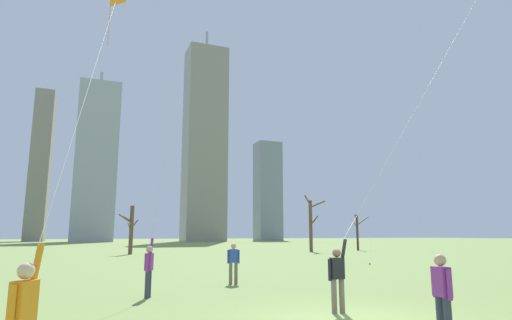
# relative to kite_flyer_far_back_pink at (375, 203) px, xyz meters

# --- Properties ---
(ground_plane) EXTENTS (400.00, 400.00, 0.00)m
(ground_plane) POSITION_rel_kite_flyer_far_back_pink_xyz_m (-1.65, -0.94, -2.88)
(ground_plane) COLOR #7A934C
(kite_flyer_far_back_pink) EXTENTS (11.67, 2.71, 15.23)m
(kite_flyer_far_back_pink) POSITION_rel_kite_flyer_far_back_pink_xyz_m (0.00, 0.00, 0.00)
(kite_flyer_far_back_pink) COLOR #726656
(kite_flyer_far_back_pink) RESTS_ON ground
(kite_flyer_midfield_left_white) EXTENTS (4.06, 11.05, 19.81)m
(kite_flyer_midfield_left_white) POSITION_rel_kite_flyer_far_back_pink_xyz_m (-4.91, 6.62, 2.36)
(kite_flyer_midfield_left_white) COLOR #33384C
(kite_flyer_midfield_left_white) RESTS_ON ground
(kite_flyer_foreground_right_orange) EXTENTS (1.79, 9.81, 11.54)m
(kite_flyer_foreground_right_orange) POSITION_rel_kite_flyer_far_back_pink_xyz_m (-8.13, -1.90, -0.10)
(kite_flyer_foreground_right_orange) COLOR black
(kite_flyer_foreground_right_orange) RESTS_ON ground
(bystander_strolling_midfield) EXTENTS (0.25, 0.51, 1.62)m
(bystander_strolling_midfield) POSITION_rel_kite_flyer_far_back_pink_xyz_m (-1.45, -3.76, -1.98)
(bystander_strolling_midfield) COLOR #33384C
(bystander_strolling_midfield) RESTS_ON ground
(bystander_far_off_by_trees) EXTENTS (0.49, 0.28, 1.62)m
(bystander_far_off_by_trees) POSITION_rel_kite_flyer_far_back_pink_xyz_m (-1.93, 6.88, -1.98)
(bystander_far_off_by_trees) COLOR #726656
(bystander_far_off_by_trees) RESTS_ON ground
(bare_tree_right_of_center) EXTENTS (2.84, 2.06, 4.46)m
(bare_tree_right_of_center) POSITION_rel_kite_flyer_far_back_pink_xyz_m (24.42, 35.59, -0.44)
(bare_tree_right_of_center) COLOR #423326
(bare_tree_right_of_center) RESTS_ON ground
(bare_tree_left_of_center) EXTENTS (2.18, 2.75, 4.92)m
(bare_tree_left_of_center) POSITION_rel_kite_flyer_far_back_pink_xyz_m (-3.32, 35.44, -0.32)
(bare_tree_left_of_center) COLOR brown
(bare_tree_left_of_center) RESTS_ON ground
(bare_tree_rightmost) EXTENTS (2.85, 1.77, 6.49)m
(bare_tree_rightmost) POSITION_rel_kite_flyer_far_back_pink_xyz_m (16.96, 34.17, 0.44)
(bare_tree_rightmost) COLOR brown
(bare_tree_rightmost) RESTS_ON ground
(skyline_wide_slab) EXTENTS (11.97, 9.42, 65.49)m
(skyline_wide_slab) POSITION_rel_kite_flyer_far_back_pink_xyz_m (24.34, 112.08, 26.70)
(skyline_wide_slab) COLOR gray
(skyline_wide_slab) RESTS_ON ground
(skyline_mid_tower_left) EXTENTS (8.30, 7.09, 33.83)m
(skyline_mid_tower_left) POSITION_rel_kite_flyer_far_back_pink_xyz_m (50.29, 124.05, 14.03)
(skyline_mid_tower_left) COLOR gray
(skyline_mid_tower_left) RESTS_ON ground
(skyline_mid_tower_right) EXTENTS (11.15, 10.29, 48.96)m
(skyline_mid_tower_right) POSITION_rel_kite_flyer_far_back_pink_xyz_m (-6.05, 116.15, 19.55)
(skyline_mid_tower_right) COLOR #9EA3AD
(skyline_mid_tower_right) RESTS_ON ground
(skyline_short_annex) EXTENTS (5.31, 9.59, 44.97)m
(skyline_short_annex) POSITION_rel_kite_flyer_far_back_pink_xyz_m (-21.38, 130.16, 19.60)
(skyline_short_annex) COLOR gray
(skyline_short_annex) RESTS_ON ground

